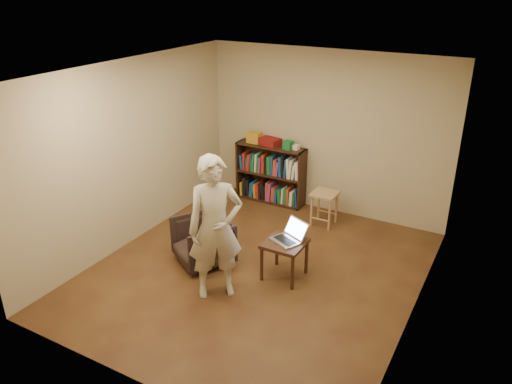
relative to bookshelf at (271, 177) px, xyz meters
The scene contains 15 objects.
floor 2.31m from the bookshelf, 67.29° to the right, with size 4.50×4.50×0.00m, color #422115.
ceiling 3.13m from the bookshelf, 67.29° to the right, with size 4.50×4.50×0.00m, color white.
wall_back 1.24m from the bookshelf, 10.09° to the left, with size 4.00×4.00×0.00m, color #BAB28D.
wall_left 2.53m from the bookshelf, 118.22° to the right, with size 4.50×4.50×0.00m, color #BAB28D.
wall_right 3.66m from the bookshelf, 36.06° to the right, with size 4.50×4.50×0.00m, color #BAB28D.
bookshelf is the anchor object (origin of this frame).
box_yellow 0.72m from the bookshelf, behind, with size 0.22×0.16×0.18m, color gold.
red_cloth 0.62m from the bookshelf, 156.50° to the left, with size 0.34×0.25×0.11m, color maroon.
box_green 0.71m from the bookshelf, ahead, with size 0.14×0.14×0.14m, color #1B6630.
box_white 0.75m from the bookshelf, ahead, with size 0.10×0.10×0.08m, color white.
stool 1.21m from the bookshelf, 19.28° to the right, with size 0.37×0.37×0.54m.
armchair 2.23m from the bookshelf, 86.61° to the right, with size 0.68×0.70×0.64m, color #2C211D.
side_table 2.37m from the bookshelf, 58.28° to the right, with size 0.50×0.50×0.51m.
laptop 2.32m from the bookshelf, 56.77° to the right, with size 0.48×0.49×0.24m.
person 2.86m from the bookshelf, 75.87° to the right, with size 0.65×0.42×1.78m, color beige.
Camera 1 is at (2.72, -4.91, 3.60)m, focal length 35.00 mm.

